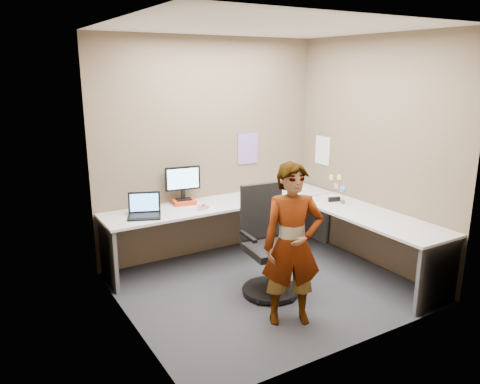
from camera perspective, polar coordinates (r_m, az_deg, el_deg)
ground at (r=5.23m, az=3.27°, el=-11.53°), size 3.00×3.00×0.00m
wall_back at (r=5.88m, az=-3.67°, el=5.34°), size 3.00×0.00×3.00m
wall_right at (r=5.75m, az=16.01°, el=4.57°), size 0.00×2.70×2.70m
wall_left at (r=4.14m, az=-13.90°, el=0.86°), size 0.00×2.70×2.70m
ceiling at (r=4.69m, az=3.79°, el=19.46°), size 3.00×3.00×0.00m
desk at (r=5.53m, az=4.88°, el=-3.45°), size 2.98×2.58×0.73m
paper_ream at (r=5.69m, az=-6.84°, el=-1.21°), size 0.29×0.23×0.05m
monitor at (r=5.63m, az=-6.98°, el=1.43°), size 0.43×0.15×0.40m
laptop at (r=5.29m, az=-11.58°, el=-2.20°), size 0.44×0.41×0.25m
trackball_mouse at (r=5.44m, az=-4.51°, el=-1.89°), size 0.12×0.08×0.07m
origami at (r=5.41m, az=-3.51°, el=-1.92°), size 0.10×0.10×0.06m
stapler at (r=5.87m, az=11.42°, el=-0.88°), size 0.16×0.08×0.05m
flower at (r=5.78m, az=12.47°, el=-0.00°), size 0.07×0.07×0.22m
calendar_purple at (r=6.15m, az=0.97°, el=5.31°), size 0.30×0.01×0.40m
calendar_white at (r=6.40m, az=10.03°, el=5.01°), size 0.01×0.28×0.38m
sticky_note_a at (r=6.20m, az=12.01°, el=1.77°), size 0.01×0.07×0.07m
sticky_note_b at (r=6.27m, az=11.63°, el=0.71°), size 0.01×0.07×0.07m
sticky_note_c at (r=6.19m, az=12.37°, el=0.29°), size 0.01×0.07×0.07m
sticky_note_d at (r=6.31m, az=11.07°, el=1.78°), size 0.01×0.07×0.07m
office_chair at (r=4.96m, az=3.45°, el=-7.15°), size 0.61×0.60×1.13m
person at (r=4.31m, az=6.39°, el=-6.43°), size 0.66×0.56×1.53m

